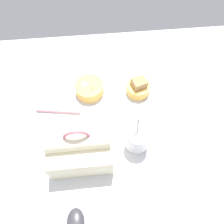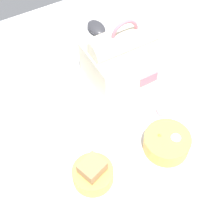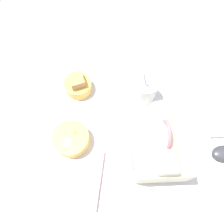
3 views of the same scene
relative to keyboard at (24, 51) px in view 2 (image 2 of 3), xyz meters
The scene contains 8 objects.
desk_surface 35.60cm from the keyboard, 74.50° to the right, with size 140.00×110.00×2.00cm.
keyboard is the anchor object (origin of this frame).
lunch_bag 34.54cm from the keyboard, 45.97° to the right, with size 21.74×16.65×20.32cm.
soup_cup 27.27cm from the keyboard, 83.53° to the right, with size 8.66×8.66×16.60cm.
bento_bowl_sandwich 51.00cm from the keyboard, 91.47° to the right, with size 10.07×10.07×7.68cm.
bento_bowl_snacks 56.23cm from the keyboard, 69.75° to the right, with size 12.10×12.10×5.68cm.
computer_mouse 26.41cm from the keyboard, ahead, with size 5.63×8.61×2.90cm.
chopstick_case 55.30cm from the keyboard, 53.56° to the right, with size 18.60×5.42×1.60cm.
Camera 2 is at (-23.18, -47.05, 74.35)cm, focal length 50.00 mm.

